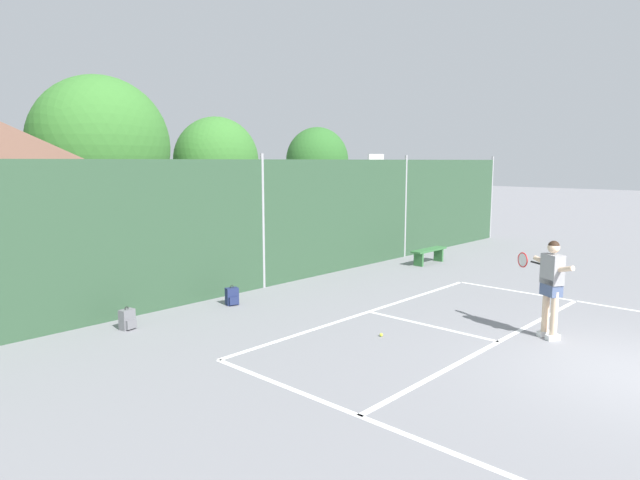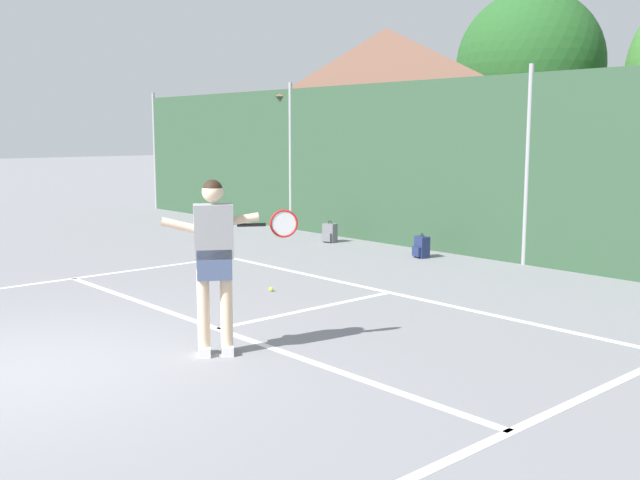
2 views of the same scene
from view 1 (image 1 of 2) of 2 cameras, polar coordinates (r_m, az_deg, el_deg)
name	(u,v)px [view 1 (image 1 of 2)]	position (r m, az deg, el deg)	size (l,w,h in m)	color
court_markings	(606,366)	(10.33, 27.27, -11.46)	(8.30, 11.10, 0.01)	white
chainlink_fence	(263,224)	(14.47, -5.89, 1.61)	(26.09, 0.09, 3.49)	#2D4C33
basketball_hoop	(375,188)	(20.72, 5.64, 5.35)	(0.90, 0.67, 3.55)	yellow
treeline_backdrop	(70,146)	(21.39, -24.31, 8.76)	(26.33, 4.53, 6.62)	brown
tennis_player	(551,280)	(11.19, 22.65, -3.83)	(0.70, 1.31, 1.85)	silver
tennis_ball	(381,335)	(10.75, 6.31, -9.65)	(0.07, 0.07, 0.07)	#CCE033
backpack_grey	(128,320)	(11.72, -19.16, -7.74)	(0.31, 0.28, 0.46)	slate
backpack_navy	(232,297)	(13.05, -9.01, -5.78)	(0.32, 0.30, 0.46)	navy
courtside_bench	(429,253)	(18.30, 11.12, -1.28)	(1.60, 0.36, 0.48)	#336B38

